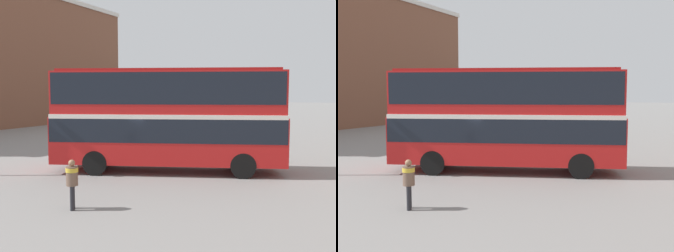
% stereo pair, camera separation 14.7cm
% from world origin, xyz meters
% --- Properties ---
extents(ground_plane, '(240.00, 240.00, 0.00)m').
position_xyz_m(ground_plane, '(0.00, 0.00, 0.00)').
color(ground_plane, gray).
extents(double_decker_bus, '(10.58, 6.06, 4.68)m').
position_xyz_m(double_decker_bus, '(1.60, 0.55, 2.69)').
color(double_decker_bus, red).
rests_on(double_decker_bus, ground_plane).
extents(pedestrian_foreground, '(0.55, 0.55, 1.58)m').
position_xyz_m(pedestrian_foreground, '(1.52, -6.01, 0.96)').
color(pedestrian_foreground, '#232328').
rests_on(pedestrian_foreground, ground_plane).
extents(parked_car_kerb_near, '(4.54, 2.55, 1.54)m').
position_xyz_m(parked_car_kerb_near, '(-8.31, 17.93, 0.78)').
color(parked_car_kerb_near, slate).
rests_on(parked_car_kerb_near, ground_plane).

